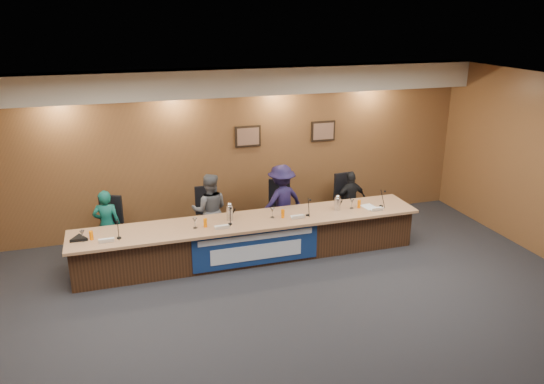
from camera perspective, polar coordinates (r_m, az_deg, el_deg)
The scene contains 39 objects.
floor at distance 7.59m, azimuth 2.56°, elevation -14.69°, with size 10.00×10.00×0.00m, color black.
ceiling at distance 6.40m, azimuth 2.99°, elevation 9.91°, with size 10.00×8.00×0.04m, color silver.
wall_back at distance 10.49m, azimuth -4.75°, elevation 4.55°, with size 10.00×0.04×3.20m, color brown.
soffit at distance 10.00m, azimuth -4.64°, elevation 11.72°, with size 10.00×0.50×0.50m, color beige.
dais_body at distance 9.43m, azimuth -2.37°, elevation -5.15°, with size 6.00×0.80×0.70m, color #392112.
dais_top at distance 9.24m, azimuth -2.32°, elevation -3.15°, with size 6.10×0.95×0.05m, color #A97851.
banner at distance 9.06m, azimuth -1.68°, elevation -6.01°, with size 2.20×0.02×0.65m, color navy.
banner_text_upper at distance 8.96m, azimuth -1.67°, elevation -4.88°, with size 2.00×0.01×0.10m, color silver.
banner_text_lower at distance 9.08m, azimuth -1.66°, elevation -6.50°, with size 1.60×0.01×0.28m, color silver.
wall_photo_left at distance 10.50m, azimuth -2.62°, elevation 6.00°, with size 0.52×0.04×0.42m, color black.
wall_photo_right at distance 11.00m, azimuth 5.52°, elevation 6.54°, with size 0.52×0.04×0.42m, color black.
panelist_a at distance 9.75m, azimuth -17.32°, elevation -3.39°, with size 0.47×0.31×1.28m, color #0E5043.
panelist_b at distance 9.86m, azimuth -6.71°, elevation -1.96°, with size 0.68×0.53×1.40m, color #515256.
panelist_c at distance 10.18m, azimuth 1.03°, elevation -1.01°, with size 0.94×0.54×1.45m, color #1B153B.
panelist_d at distance 10.75m, azimuth 8.45°, elevation -0.86°, with size 0.69×0.29×1.18m, color black.
office_chair_a at distance 9.90m, azimuth -17.24°, elevation -4.02°, with size 0.48×0.48×0.08m, color black.
office_chair_b at distance 10.03m, azimuth -6.77°, elevation -2.95°, with size 0.48×0.48×0.08m, color black.
office_chair_c at distance 10.35m, azimuth 0.84°, elevation -2.10°, with size 0.48×0.48×0.08m, color black.
office_chair_d at distance 10.87m, azimuth 8.19°, elevation -1.25°, with size 0.48×0.48×0.08m, color black.
nameplate_a at distance 8.71m, azimuth -17.38°, elevation -5.00°, with size 0.24×0.06×0.09m, color white.
microphone_a at distance 8.84m, azimuth -16.13°, elevation -4.76°, with size 0.07×0.07×0.02m, color black.
juice_glass_a at distance 8.89m, azimuth -18.87°, elevation -4.44°, with size 0.06×0.06×0.15m, color #FF7600.
water_glass_a at distance 8.87m, azimuth -19.71°, elevation -4.49°, with size 0.08×0.08×0.18m, color silver.
nameplate_b at distance 8.85m, azimuth -5.35°, elevation -3.77°, with size 0.24×0.06×0.09m, color white.
microphone_b at distance 9.06m, azimuth -4.54°, elevation -3.44°, with size 0.07×0.07×0.02m, color black.
juice_glass_b at distance 8.97m, azimuth -7.19°, elevation -3.32°, with size 0.06×0.06×0.15m, color #FF7600.
water_glass_b at distance 8.94m, azimuth -8.28°, elevation -3.33°, with size 0.08×0.08×0.18m, color silver.
nameplate_c at distance 9.25m, azimuth 2.86°, elevation -2.67°, with size 0.24×0.06×0.09m, color white.
microphone_c at distance 9.43m, azimuth 3.86°, elevation -2.49°, with size 0.07×0.07×0.02m, color black.
juice_glass_c at distance 9.29m, azimuth 1.17°, elevation -2.35°, with size 0.06×0.06×0.15m, color #FF7600.
water_glass_c at distance 9.29m, azimuth 0.04°, elevation -2.26°, with size 0.08×0.08×0.18m, color silver.
nameplate_d at distance 9.78m, azimuth 11.31°, elevation -1.80°, with size 0.24×0.06×0.09m, color white.
microphone_d at distance 10.04m, azimuth 11.66°, elevation -1.49°, with size 0.07×0.07×0.02m, color black.
juice_glass_d at distance 9.89m, azimuth 9.34°, elevation -1.27°, with size 0.06×0.06×0.15m, color #FF7600.
water_glass_d at distance 9.82m, azimuth 8.59°, elevation -1.27°, with size 0.08×0.08×0.18m, color silver.
carafe_mid at distance 9.19m, azimuth -4.57°, elevation -2.28°, with size 0.12×0.12×0.26m, color silver.
carafe_right at distance 9.71m, azimuth 7.03°, elevation -1.30°, with size 0.12×0.12×0.23m, color silver.
speakerphone at distance 8.97m, azimuth -20.06°, elevation -4.72°, with size 0.32×0.32×0.05m, color black.
paper_stack at distance 9.98m, azimuth 10.40°, elevation -1.58°, with size 0.22×0.30×0.01m, color white.
Camera 1 is at (-2.20, -5.92, 4.21)m, focal length 35.00 mm.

